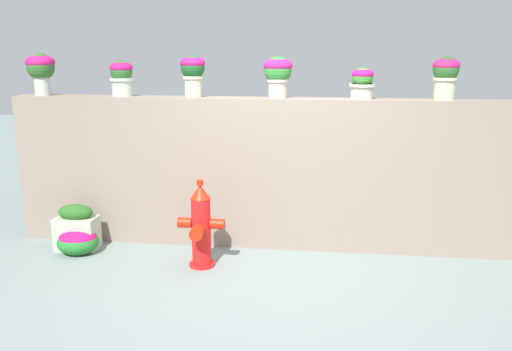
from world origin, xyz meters
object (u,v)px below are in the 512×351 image
at_px(potted_plant_3, 278,72).
at_px(potted_plant_2, 193,70).
at_px(flower_bush_left, 78,241).
at_px(potted_plant_0, 41,68).
at_px(potted_plant_5, 446,74).
at_px(planter_box, 77,228).
at_px(fire_hydrant, 201,227).
at_px(potted_plant_1, 122,76).
at_px(potted_plant_4, 362,82).

bearing_deg(potted_plant_3, potted_plant_2, -178.03).
relative_size(potted_plant_3, flower_bush_left, 0.97).
height_order(potted_plant_0, flower_bush_left, potted_plant_0).
relative_size(potted_plant_2, potted_plant_5, 1.02).
relative_size(potted_plant_5, flower_bush_left, 0.97).
relative_size(potted_plant_2, flower_bush_left, 1.00).
bearing_deg(potted_plant_2, potted_plant_0, 179.90).
bearing_deg(potted_plant_3, planter_box, -169.47).
bearing_deg(potted_plant_5, flower_bush_left, -172.46).
xyz_separation_m(potted_plant_2, fire_hydrant, (0.21, -0.69, -1.56)).
relative_size(potted_plant_1, potted_plant_5, 0.89).
bearing_deg(flower_bush_left, fire_hydrant, -7.49).
distance_m(potted_plant_5, fire_hydrant, 2.98).
bearing_deg(flower_bush_left, potted_plant_2, 22.07).
xyz_separation_m(potted_plant_4, fire_hydrant, (-1.62, -0.72, -1.45)).
height_order(potted_plant_1, planter_box, potted_plant_1).
height_order(potted_plant_5, planter_box, potted_plant_5).
relative_size(potted_plant_2, planter_box, 0.88).
distance_m(potted_plant_2, flower_bush_left, 2.27).
xyz_separation_m(potted_plant_0, planter_box, (0.46, -0.38, -1.75)).
relative_size(potted_plant_0, planter_box, 0.91).
relative_size(potted_plant_0, flower_bush_left, 1.03).
xyz_separation_m(potted_plant_0, potted_plant_5, (4.43, 0.01, -0.04)).
bearing_deg(potted_plant_2, flower_bush_left, -157.93).
height_order(potted_plant_5, fire_hydrant, potted_plant_5).
xyz_separation_m(potted_plant_2, potted_plant_3, (0.93, 0.03, -0.01)).
distance_m(potted_plant_1, flower_bush_left, 1.90).
bearing_deg(potted_plant_0, fire_hydrant, -19.39).
bearing_deg(flower_bush_left, planter_box, 117.49).
height_order(potted_plant_1, potted_plant_4, potted_plant_1).
relative_size(potted_plant_3, potted_plant_5, 0.99).
bearing_deg(potted_plant_3, fire_hydrant, -134.85).
xyz_separation_m(potted_plant_3, potted_plant_4, (0.90, -0.00, -0.10)).
distance_m(potted_plant_0, potted_plant_4, 3.59).
distance_m(potted_plant_3, potted_plant_5, 1.74).
height_order(potted_plant_5, flower_bush_left, potted_plant_5).
xyz_separation_m(potted_plant_1, potted_plant_3, (1.74, 0.02, 0.05)).
height_order(potted_plant_0, potted_plant_3, potted_plant_0).
relative_size(potted_plant_1, potted_plant_4, 1.19).
bearing_deg(planter_box, potted_plant_3, 10.53).
height_order(potted_plant_4, flower_bush_left, potted_plant_4).
bearing_deg(potted_plant_1, potted_plant_2, -0.59).
bearing_deg(potted_plant_4, flower_bush_left, -170.18).
xyz_separation_m(fire_hydrant, flower_bush_left, (-1.44, 0.19, -0.28)).
bearing_deg(potted_plant_4, potted_plant_1, -179.55).
bearing_deg(fire_hydrant, potted_plant_2, 106.91).
distance_m(potted_plant_2, potted_plant_5, 2.67).
relative_size(potted_plant_0, potted_plant_3, 1.07).
xyz_separation_m(potted_plant_5, planter_box, (-3.96, -0.40, -1.71)).
bearing_deg(potted_plant_1, potted_plant_4, 0.45).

